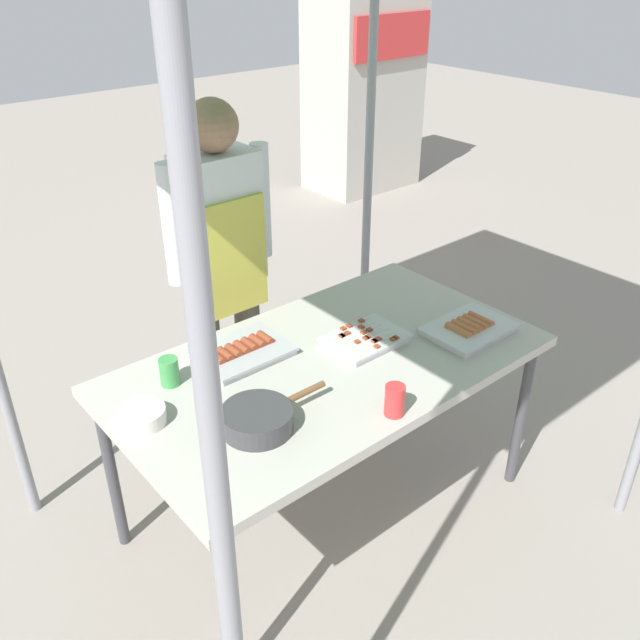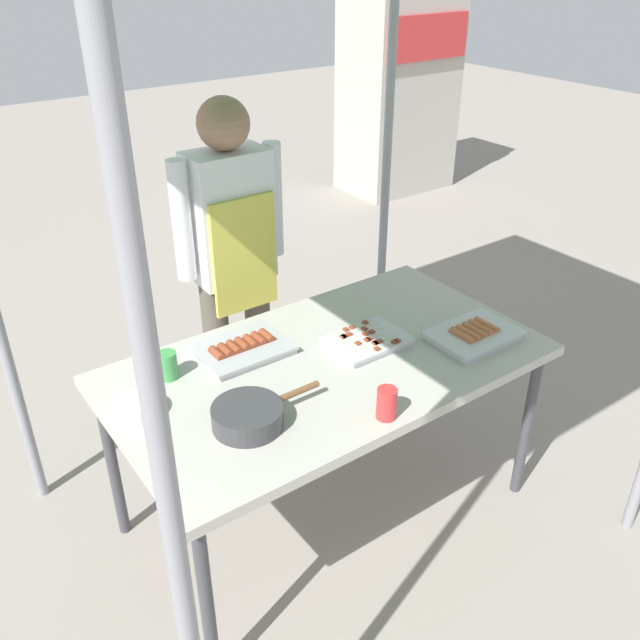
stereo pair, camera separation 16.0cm
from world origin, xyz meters
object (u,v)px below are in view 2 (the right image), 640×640
object	(u,v)px
condiment_bowl	(136,408)
tray_meat_skewers	(366,341)
stall_table	(328,372)
drink_cup_by_wok	(387,403)
drink_cup_near_edge	(168,365)
neighbor_stall_left	(398,94)
tray_grilled_sausages	(474,334)
vendor_woman	(232,249)
tray_pork_links	(243,349)
cooking_wok	(248,415)

from	to	relation	value
condiment_bowl	tray_meat_skewers	bearing A→B (deg)	-6.73
stall_table	drink_cup_by_wok	distance (m)	0.40
drink_cup_near_edge	neighbor_stall_left	size ratio (longest dim) A/B	0.06
tray_grilled_sausages	drink_cup_by_wok	distance (m)	0.63
vendor_woman	tray_grilled_sausages	bearing A→B (deg)	119.45
tray_meat_skewers	condiment_bowl	xyz separation A→B (m)	(-0.89, 0.10, 0.01)
drink_cup_near_edge	neighbor_stall_left	bearing A→B (deg)	38.23
tray_grilled_sausages	neighbor_stall_left	bearing A→B (deg)	52.61
tray_grilled_sausages	condiment_bowl	xyz separation A→B (m)	(-1.25, 0.31, 0.01)
drink_cup_by_wok	neighbor_stall_left	size ratio (longest dim) A/B	0.06
tray_grilled_sausages	tray_pork_links	world-z (taller)	tray_pork_links
drink_cup_by_wok	condiment_bowl	bearing A→B (deg)	143.14
stall_table	cooking_wok	world-z (taller)	cooking_wok
drink_cup_by_wok	drink_cup_near_edge	bearing A→B (deg)	127.36
stall_table	cooking_wok	distance (m)	0.47
tray_meat_skewers	cooking_wok	world-z (taller)	cooking_wok
condiment_bowl	neighbor_stall_left	bearing A→B (deg)	38.18
drink_cup_by_wok	tray_grilled_sausages	bearing A→B (deg)	16.30
stall_table	cooking_wok	size ratio (longest dim) A/B	4.09
cooking_wok	drink_cup_near_edge	distance (m)	0.41
tray_pork_links	drink_cup_by_wok	distance (m)	0.64
tray_pork_links	cooking_wok	bearing A→B (deg)	-117.63
condiment_bowl	stall_table	bearing A→B (deg)	-8.77
stall_table	neighbor_stall_left	bearing A→B (deg)	45.07
cooking_wok	neighbor_stall_left	bearing A→B (deg)	42.71
tray_meat_skewers	neighbor_stall_left	size ratio (longest dim) A/B	0.18
tray_meat_skewers	condiment_bowl	size ratio (longest dim) A/B	1.96
tray_grilled_sausages	drink_cup_by_wok	size ratio (longest dim) A/B	3.11
tray_pork_links	drink_cup_near_edge	distance (m)	0.30
tray_grilled_sausages	tray_meat_skewers	size ratio (longest dim) A/B	1.11
drink_cup_near_edge	stall_table	bearing A→B (deg)	-24.86
tray_grilled_sausages	vendor_woman	world-z (taller)	vendor_woman
condiment_bowl	vendor_woman	xyz separation A→B (m)	(0.72, 0.63, 0.16)
cooking_wok	drink_cup_by_wok	world-z (taller)	drink_cup_by_wok
tray_pork_links	drink_cup_by_wok	bearing A→B (deg)	-73.38
tray_grilled_sausages	tray_meat_skewers	world-z (taller)	tray_grilled_sausages
tray_meat_skewers	neighbor_stall_left	world-z (taller)	neighbor_stall_left
tray_pork_links	tray_meat_skewers	bearing A→B (deg)	-28.59
stall_table	tray_meat_skewers	bearing A→B (deg)	1.06
drink_cup_near_edge	vendor_woman	distance (m)	0.75
tray_grilled_sausages	drink_cup_near_edge	size ratio (longest dim) A/B	3.30
stall_table	vendor_woman	size ratio (longest dim) A/B	1.01
stall_table	tray_grilled_sausages	bearing A→B (deg)	-20.43
stall_table	tray_grilled_sausages	xyz separation A→B (m)	(0.55, -0.21, 0.07)
tray_pork_links	neighbor_stall_left	xyz separation A→B (m)	(3.28, 2.82, 0.10)
drink_cup_near_edge	tray_pork_links	bearing A→B (deg)	-2.50
drink_cup_by_wok	vendor_woman	distance (m)	1.13
drink_cup_near_edge	vendor_woman	bearing A→B (deg)	42.02
tray_grilled_sausages	drink_cup_by_wok	world-z (taller)	drink_cup_by_wok
stall_table	drink_cup_by_wok	xyz separation A→B (m)	(-0.05, -0.38, 0.11)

